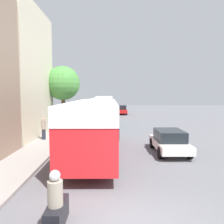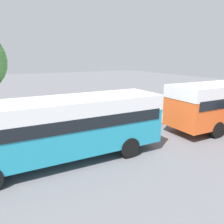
{
  "view_description": "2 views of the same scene",
  "coord_description": "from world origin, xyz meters",
  "px_view_note": "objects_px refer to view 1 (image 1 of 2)",
  "views": [
    {
      "loc": [
        -0.7,
        -5.39,
        3.5
      ],
      "look_at": [
        -0.5,
        21.67,
        1.22
      ],
      "focal_mm": 35.0,
      "sensor_mm": 36.0,
      "label": 1
    },
    {
      "loc": [
        7.37,
        16.43,
        4.68
      ],
      "look_at": [
        -1.45,
        21.15,
        2.15
      ],
      "focal_mm": 35.0,
      "sensor_mm": 36.0,
      "label": 2
    }
  ],
  "objects_px": {
    "motorcycle_behind_lead": "(56,212)",
    "car_crossing": "(121,110)",
    "bus_following": "(100,108)",
    "pedestrian_near_curb": "(44,128)",
    "car_far_curb": "(169,141)",
    "bus_third_in_line": "(104,103)",
    "bus_lead": "(95,120)"
  },
  "relations": [
    {
      "from": "car_crossing",
      "to": "pedestrian_near_curb",
      "type": "distance_m",
      "value": 22.05
    },
    {
      "from": "bus_lead",
      "to": "bus_following",
      "type": "bearing_deg",
      "value": 91.28
    },
    {
      "from": "bus_following",
      "to": "car_far_curb",
      "type": "distance_m",
      "value": 12.45
    },
    {
      "from": "bus_third_in_line",
      "to": "pedestrian_near_curb",
      "type": "xyz_separation_m",
      "value": [
        -3.9,
        -20.56,
        -1.0
      ]
    },
    {
      "from": "bus_lead",
      "to": "pedestrian_near_curb",
      "type": "bearing_deg",
      "value": 140.15
    },
    {
      "from": "bus_third_in_line",
      "to": "car_crossing",
      "type": "distance_m",
      "value": 3.11
    },
    {
      "from": "bus_lead",
      "to": "bus_following",
      "type": "relative_size",
      "value": 1.06
    },
    {
      "from": "car_crossing",
      "to": "car_far_curb",
      "type": "xyz_separation_m",
      "value": [
        1.63,
        -24.15,
        -0.08
      ]
    },
    {
      "from": "bus_third_in_line",
      "to": "car_crossing",
      "type": "bearing_deg",
      "value": 8.73
    },
    {
      "from": "bus_lead",
      "to": "car_crossing",
      "type": "xyz_separation_m",
      "value": [
        2.77,
        24.31,
        -1.19
      ]
    },
    {
      "from": "bus_following",
      "to": "bus_third_in_line",
      "type": "relative_size",
      "value": 0.89
    },
    {
      "from": "car_crossing",
      "to": "bus_third_in_line",
      "type": "bearing_deg",
      "value": -171.27
    },
    {
      "from": "motorcycle_behind_lead",
      "to": "pedestrian_near_curb",
      "type": "height_order",
      "value": "pedestrian_near_curb"
    },
    {
      "from": "motorcycle_behind_lead",
      "to": "car_far_curb",
      "type": "bearing_deg",
      "value": 58.0
    },
    {
      "from": "car_crossing",
      "to": "bus_lead",
      "type": "bearing_deg",
      "value": -96.5
    },
    {
      "from": "car_crossing",
      "to": "car_far_curb",
      "type": "relative_size",
      "value": 1.1
    },
    {
      "from": "bus_following",
      "to": "pedestrian_near_curb",
      "type": "xyz_separation_m",
      "value": [
        -3.71,
        -8.32,
        -0.92
      ]
    },
    {
      "from": "bus_third_in_line",
      "to": "car_far_curb",
      "type": "height_order",
      "value": "bus_third_in_line"
    },
    {
      "from": "car_far_curb",
      "to": "pedestrian_near_curb",
      "type": "distance_m",
      "value": 8.96
    },
    {
      "from": "motorcycle_behind_lead",
      "to": "car_crossing",
      "type": "xyz_separation_m",
      "value": [
        3.15,
        31.81,
        0.11
      ]
    },
    {
      "from": "bus_third_in_line",
      "to": "car_crossing",
      "type": "xyz_separation_m",
      "value": [
        2.84,
        0.44,
        -1.17
      ]
    },
    {
      "from": "bus_following",
      "to": "car_far_curb",
      "type": "relative_size",
      "value": 2.51
    },
    {
      "from": "motorcycle_behind_lead",
      "to": "bus_following",
      "type": "bearing_deg",
      "value": 89.64
    },
    {
      "from": "car_far_curb",
      "to": "bus_third_in_line",
      "type": "bearing_deg",
      "value": 100.69
    },
    {
      "from": "car_crossing",
      "to": "car_far_curb",
      "type": "height_order",
      "value": "car_crossing"
    },
    {
      "from": "bus_following",
      "to": "pedestrian_near_curb",
      "type": "distance_m",
      "value": 9.16
    },
    {
      "from": "car_crossing",
      "to": "bus_following",
      "type": "bearing_deg",
      "value": -103.46
    },
    {
      "from": "bus_following",
      "to": "motorcycle_behind_lead",
      "type": "xyz_separation_m",
      "value": [
        -0.12,
        -19.14,
        -1.21
      ]
    },
    {
      "from": "car_crossing",
      "to": "pedestrian_near_curb",
      "type": "bearing_deg",
      "value": -107.81
    },
    {
      "from": "car_far_curb",
      "to": "pedestrian_near_curb",
      "type": "xyz_separation_m",
      "value": [
        -8.38,
        3.16,
        0.25
      ]
    },
    {
      "from": "bus_third_in_line",
      "to": "pedestrian_near_curb",
      "type": "bearing_deg",
      "value": -100.75
    },
    {
      "from": "bus_lead",
      "to": "bus_following",
      "type": "distance_m",
      "value": 11.65
    }
  ]
}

